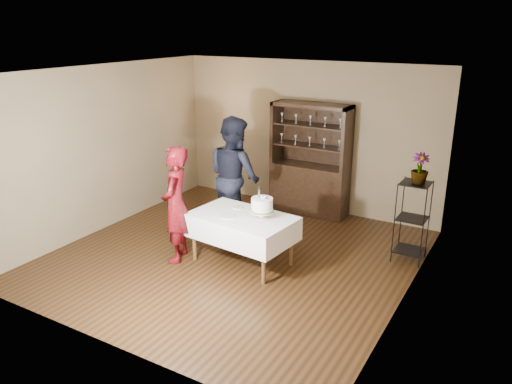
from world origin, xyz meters
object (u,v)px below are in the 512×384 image
china_hutch (310,177)px  woman (176,204)px  man (235,176)px  cake (262,206)px  potted_plant (420,168)px  plant_etagere (412,218)px  cake_table (242,227)px

china_hutch → woman: (-0.87, -2.73, 0.19)m
woman → man: (0.20, 1.25, 0.12)m
man → cake: 1.27m
cake → potted_plant: bearing=34.7°
china_hutch → potted_plant: (2.11, -1.05, 0.74)m
man → china_hutch: bearing=-88.6°
china_hutch → cake: china_hutch is taller
china_hutch → cake: bearing=-82.5°
china_hutch → woman: china_hutch is taller
woman → man: bearing=147.5°
plant_etagere → cake_table: bearing=-147.7°
china_hutch → cake: (0.30, -2.30, 0.25)m
man → woman: bearing=106.6°
plant_etagere → woman: size_ratio=0.70×
potted_plant → man: bearing=-171.2°
plant_etagere → cake: plant_etagere is taller
cake_table → woman: 1.00m
cake_table → woman: (-0.88, -0.37, 0.30)m
china_hutch → cake_table: 2.36m
potted_plant → china_hutch: bearing=153.6°
cake_table → potted_plant: (2.10, 1.31, 0.84)m
man → cake: bearing=165.5°
plant_etagere → cake_table: plant_etagere is taller
cake_table → woman: size_ratio=0.91×
cake_table → man: bearing=127.7°
plant_etagere → cake: bearing=-145.0°
woman → cake: bearing=86.8°
plant_etagere → man: man is taller
china_hutch → woman: 2.87m
man → cake_table: bearing=153.4°
cake_table → cake: size_ratio=3.34×
man → potted_plant: (2.78, 0.43, 0.43)m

